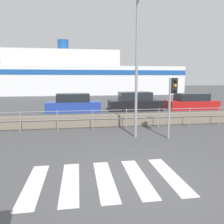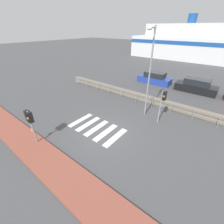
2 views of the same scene
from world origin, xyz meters
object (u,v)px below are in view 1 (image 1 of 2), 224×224
at_px(traffic_light_far, 172,94).
at_px(parked_car_black, 135,102).
at_px(streetlamp, 138,43).
at_px(parked_car_red, 191,102).
at_px(parked_car_blue, 73,104).
at_px(ferry_boat, 83,76).

bearing_deg(traffic_light_far, parked_car_black, 85.67).
xyz_separation_m(streetlamp, parked_car_red, (7.34, 8.65, -3.56)).
xyz_separation_m(traffic_light_far, parked_car_blue, (-4.48, 8.94, -1.35)).
distance_m(traffic_light_far, parked_car_red, 10.77).
bearing_deg(parked_car_blue, streetlamp, -71.01).
xyz_separation_m(ferry_boat, parked_car_blue, (-1.22, -20.87, -2.49)).
bearing_deg(parked_car_red, parked_car_black, 180.00).
relative_size(traffic_light_far, streetlamp, 0.40).
height_order(parked_car_blue, parked_car_red, parked_car_blue).
height_order(streetlamp, parked_car_red, streetlamp).
xyz_separation_m(parked_car_blue, parked_car_black, (5.16, 0.00, 0.03)).
relative_size(streetlamp, parked_car_black, 1.53).
bearing_deg(parked_car_red, ferry_boat, 113.57).
bearing_deg(parked_car_blue, traffic_light_far, -63.39).
distance_m(parked_car_blue, parked_car_red, 10.32).
xyz_separation_m(streetlamp, parked_car_black, (2.18, 8.65, -3.48)).
relative_size(traffic_light_far, ferry_boat, 0.08).
relative_size(parked_car_blue, parked_car_black, 0.97).
relative_size(streetlamp, ferry_boat, 0.21).
height_order(parked_car_black, parked_car_red, parked_car_black).
bearing_deg(parked_car_black, streetlamp, -104.15).
distance_m(ferry_boat, parked_car_black, 21.38).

